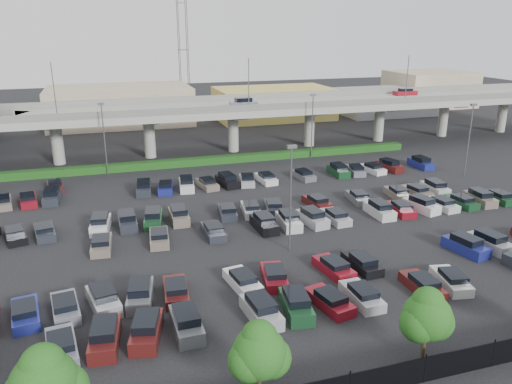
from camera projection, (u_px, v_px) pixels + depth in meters
ground at (264, 220)px, 55.22m from camera, size 280.00×280.00×0.00m
overpass at (202, 112)px, 81.94m from camera, size 150.00×13.00×15.80m
hedge at (214, 160)px, 77.69m from camera, size 66.00×1.60×1.10m
fence at (409, 373)px, 29.56m from camera, size 70.00×0.10×2.00m
tree_row at (410, 320)px, 30.28m from camera, size 65.07×3.66×5.94m
parked_cars at (268, 228)px, 51.37m from camera, size 63.04×41.66×1.67m
light_poles at (222, 164)px, 53.89m from camera, size 66.90×48.38×10.30m
distant_buildings at (231, 103)px, 113.50m from camera, size 138.00×24.00×9.00m
comm_tower at (183, 47)px, 118.42m from camera, size 2.40×2.40×30.00m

